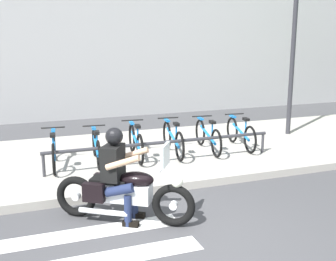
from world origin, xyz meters
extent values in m
plane|color=#424244|center=(0.00, 0.00, 0.00)|extent=(48.00, 48.00, 0.00)
cube|color=#A8A399|center=(0.00, 4.09, 0.07)|extent=(24.00, 4.40, 0.15)
cube|color=white|center=(-1.20, 0.00, 0.00)|extent=(2.80, 0.40, 0.01)
cube|color=white|center=(-1.20, 0.80, 0.00)|extent=(2.80, 0.40, 0.01)
torus|color=black|center=(0.07, 0.59, 0.32)|extent=(0.60, 0.46, 0.65)
cylinder|color=silver|center=(0.07, 0.59, 0.32)|extent=(0.15, 0.15, 0.12)
torus|color=black|center=(-1.20, 1.45, 0.32)|extent=(0.60, 0.46, 0.65)
cylinder|color=silver|center=(-1.20, 1.45, 0.32)|extent=(0.15, 0.15, 0.12)
cube|color=silver|center=(-0.56, 1.02, 0.46)|extent=(0.86, 0.70, 0.28)
ellipsoid|color=black|center=(-0.39, 0.90, 0.68)|extent=(0.59, 0.52, 0.22)
cube|color=black|center=(-0.74, 1.14, 0.61)|extent=(0.62, 0.54, 0.10)
cube|color=black|center=(-0.76, 1.41, 0.50)|extent=(0.33, 0.28, 0.28)
cube|color=black|center=(-1.00, 1.05, 0.50)|extent=(0.33, 0.28, 0.28)
cylinder|color=silver|center=(-0.05, 0.68, 0.90)|extent=(0.37, 0.53, 0.03)
sphere|color=white|center=(0.12, 0.56, 0.70)|extent=(0.18, 0.18, 0.18)
cube|color=silver|center=(-0.03, 0.66, 1.08)|extent=(0.26, 0.35, 0.32)
cylinder|color=silver|center=(-0.88, 1.01, 0.19)|extent=(0.68, 0.49, 0.08)
cube|color=black|center=(-0.69, 1.10, 0.91)|extent=(0.44, 0.48, 0.52)
sphere|color=black|center=(-0.66, 1.09, 1.31)|extent=(0.26, 0.26, 0.26)
cylinder|color=tan|center=(-0.38, 1.16, 0.99)|extent=(0.48, 0.36, 0.26)
cylinder|color=tan|center=(-0.62, 0.79, 0.99)|extent=(0.48, 0.36, 0.26)
cylinder|color=#1E284C|center=(-0.48, 1.15, 0.55)|extent=(0.45, 0.36, 0.24)
cylinder|color=#1E284C|center=(-0.38, 1.09, 0.24)|extent=(0.11, 0.11, 0.47)
cube|color=black|center=(-0.34, 1.06, 0.04)|extent=(0.26, 0.22, 0.08)
cylinder|color=#1E284C|center=(-0.65, 0.89, 0.55)|extent=(0.45, 0.36, 0.24)
cylinder|color=#1E284C|center=(-0.55, 0.82, 0.24)|extent=(0.11, 0.11, 0.47)
cube|color=black|center=(-0.52, 0.80, 0.04)|extent=(0.26, 0.22, 0.08)
torus|color=black|center=(-1.24, 4.20, 0.46)|extent=(0.12, 0.62, 0.61)
torus|color=black|center=(-1.36, 3.13, 0.46)|extent=(0.12, 0.62, 0.61)
cylinder|color=blue|center=(-1.30, 3.67, 0.53)|extent=(0.16, 0.96, 0.26)
cylinder|color=blue|center=(-1.33, 3.40, 0.68)|extent=(0.04, 0.04, 0.38)
cube|color=black|center=(-1.33, 3.40, 0.87)|extent=(0.12, 0.21, 0.06)
cylinder|color=black|center=(-1.26, 4.09, 0.87)|extent=(0.48, 0.08, 0.03)
cube|color=blue|center=(-1.24, 4.20, 0.80)|extent=(0.11, 0.29, 0.04)
torus|color=black|center=(-0.39, 4.18, 0.45)|extent=(0.11, 0.60, 0.60)
torus|color=black|center=(-0.51, 3.15, 0.45)|extent=(0.11, 0.60, 0.60)
cylinder|color=blue|center=(-0.45, 3.67, 0.51)|extent=(0.16, 0.93, 0.25)
cylinder|color=blue|center=(-0.48, 3.41, 0.67)|extent=(0.04, 0.04, 0.36)
cube|color=black|center=(-0.48, 3.41, 0.85)|extent=(0.12, 0.21, 0.06)
cylinder|color=black|center=(-0.41, 4.08, 0.85)|extent=(0.48, 0.08, 0.03)
cube|color=blue|center=(-0.39, 4.18, 0.78)|extent=(0.11, 0.29, 0.04)
torus|color=black|center=(0.46, 4.17, 0.48)|extent=(0.12, 0.65, 0.65)
torus|color=black|center=(0.35, 3.17, 0.48)|extent=(0.12, 0.65, 0.65)
cylinder|color=blue|center=(0.40, 3.67, 0.55)|extent=(0.16, 0.90, 0.25)
cylinder|color=blue|center=(0.37, 3.42, 0.71)|extent=(0.04, 0.04, 0.40)
cube|color=black|center=(0.37, 3.42, 0.91)|extent=(0.12, 0.21, 0.06)
cylinder|color=black|center=(0.45, 4.07, 0.91)|extent=(0.48, 0.08, 0.03)
cube|color=blue|center=(0.46, 4.17, 0.83)|extent=(0.11, 0.29, 0.04)
torus|color=black|center=(1.31, 4.21, 0.48)|extent=(0.12, 0.64, 0.64)
torus|color=black|center=(1.19, 3.12, 0.48)|extent=(0.12, 0.64, 0.64)
cylinder|color=blue|center=(1.25, 3.67, 0.54)|extent=(0.17, 0.97, 0.26)
cylinder|color=blue|center=(1.22, 3.40, 0.70)|extent=(0.04, 0.04, 0.39)
cube|color=black|center=(1.22, 3.40, 0.90)|extent=(0.12, 0.21, 0.06)
cylinder|color=black|center=(1.30, 4.10, 0.90)|extent=(0.48, 0.08, 0.03)
cube|color=blue|center=(1.31, 4.21, 0.82)|extent=(0.11, 0.29, 0.04)
torus|color=black|center=(2.17, 4.21, 0.47)|extent=(0.12, 0.63, 0.62)
torus|color=black|center=(2.05, 3.12, 0.47)|extent=(0.12, 0.63, 0.62)
cylinder|color=blue|center=(2.11, 3.67, 0.53)|extent=(0.17, 0.98, 0.26)
cylinder|color=blue|center=(2.08, 3.39, 0.69)|extent=(0.04, 0.04, 0.38)
cube|color=black|center=(2.08, 3.39, 0.88)|extent=(0.12, 0.21, 0.06)
cylinder|color=black|center=(2.16, 4.10, 0.88)|extent=(0.48, 0.08, 0.03)
cube|color=blue|center=(2.17, 4.21, 0.81)|extent=(0.11, 0.29, 0.04)
torus|color=black|center=(3.02, 4.18, 0.47)|extent=(0.12, 0.63, 0.62)
torus|color=black|center=(2.90, 3.15, 0.47)|extent=(0.12, 0.63, 0.62)
cylinder|color=blue|center=(2.96, 3.67, 0.53)|extent=(0.16, 0.92, 0.25)
cylinder|color=blue|center=(2.93, 3.41, 0.69)|extent=(0.04, 0.04, 0.38)
cube|color=black|center=(2.93, 3.41, 0.88)|extent=(0.12, 0.21, 0.06)
cylinder|color=black|center=(3.01, 4.08, 0.88)|extent=(0.48, 0.08, 0.03)
cube|color=blue|center=(3.02, 4.18, 0.81)|extent=(0.11, 0.29, 0.04)
cylinder|color=#333338|center=(0.83, 3.12, 0.60)|extent=(4.86, 0.07, 0.07)
cylinder|color=#333338|center=(-1.55, 3.12, 0.38)|extent=(0.06, 0.06, 0.45)
cylinder|color=#333338|center=(3.21, 3.12, 0.38)|extent=(0.06, 0.06, 0.45)
cylinder|color=#2D2D33|center=(4.89, 4.49, 2.07)|extent=(0.12, 0.12, 4.15)
camera|label=1|loc=(-2.04, -4.82, 2.76)|focal=45.46mm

